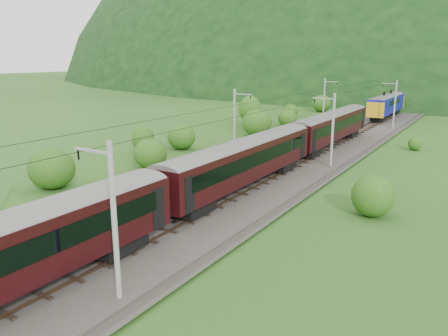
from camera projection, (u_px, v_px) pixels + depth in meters
The scene contains 14 objects.
ground at pixel (42, 271), 25.23m from camera, with size 600.00×600.00×0.00m, color #274C17.
railbed at pixel (156, 217), 33.40m from camera, with size 14.00×220.00×0.30m, color #38332D.
track_left at pixel (133, 209), 34.58m from camera, with size 2.40×220.00×0.27m.
track_right at pixel (181, 220), 32.10m from camera, with size 2.40×220.00×0.27m.
catenary_left at pixel (235, 120), 53.52m from camera, with size 2.54×192.28×8.00m.
catenary_right at pixel (332, 129), 47.20m from camera, with size 2.54×192.28×8.00m.
overhead_wires at pixel (153, 127), 31.68m from camera, with size 4.83×198.00×0.03m.
mountain_ridge at pixel (286, 73), 333.20m from camera, with size 336.00×280.00×132.00m, color black.
train at pixel (155, 187), 29.04m from camera, with size 3.07×148.12×5.35m.
hazard_post_near at pixel (320, 135), 62.86m from camera, with size 0.16×0.16×1.54m, color red.
hazard_post_far at pixel (261, 164), 45.95m from camera, with size 0.17×0.17×1.57m, color red.
signal at pixel (330, 119), 75.03m from camera, with size 0.26×0.26×2.32m.
vegetation_left at pixel (143, 143), 51.24m from camera, with size 10.57×143.65×6.89m.
vegetation_right at pixel (281, 271), 22.64m from camera, with size 6.83×91.06×2.97m.
Camera 1 is at (21.14, -13.84, 12.03)m, focal length 35.00 mm.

